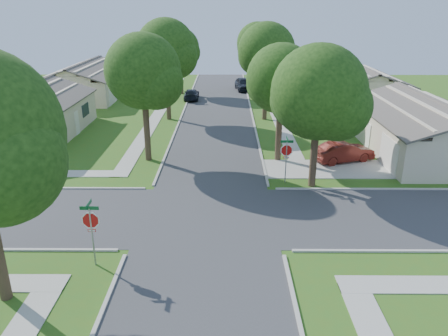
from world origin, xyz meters
TOP-DOWN VIEW (x-y plane):
  - ground at (0.00, 0.00)m, footprint 100.00×100.00m
  - road_ns at (0.00, 0.00)m, footprint 7.00×100.00m
  - sidewalk_ne at (6.10, 26.00)m, footprint 1.20×40.00m
  - sidewalk_nw at (-6.10, 26.00)m, footprint 1.20×40.00m
  - driveway at (7.90, 7.10)m, footprint 8.80×3.60m
  - stop_sign_sw at (-4.70, -4.70)m, footprint 1.05×0.80m
  - stop_sign_ne at (4.70, 4.70)m, footprint 1.05×0.80m
  - tree_e_near at (4.75, 9.01)m, footprint 4.97×4.80m
  - tree_e_mid at (4.76, 21.01)m, footprint 5.59×5.40m
  - tree_e_far at (4.75, 34.01)m, footprint 5.17×5.00m
  - tree_w_near at (-4.64, 9.01)m, footprint 5.38×5.20m
  - tree_w_mid at (-4.64, 21.01)m, footprint 5.80×5.60m
  - tree_w_far at (-4.65, 34.01)m, footprint 4.76×4.60m
  - tree_ne_corner at (6.36, 4.21)m, footprint 5.80×5.60m
  - house_ne_near at (15.99, 11.00)m, footprint 8.42×13.60m
  - house_ne_far at (15.99, 29.00)m, footprint 8.42×13.60m
  - house_nw_near at (-15.99, 15.00)m, footprint 8.42×13.60m
  - house_nw_far at (-15.99, 32.00)m, footprint 8.42×13.60m
  - car_driveway at (9.37, 8.70)m, footprint 4.65×2.90m
  - car_curb_east at (3.20, 36.46)m, footprint 2.52×4.99m
  - car_curb_west at (-3.20, 30.46)m, footprint 1.85×4.28m

SIDE VIEW (x-z plane):
  - ground at x=0.00m, z-range 0.00..0.00m
  - road_ns at x=0.00m, z-range -0.01..0.01m
  - sidewalk_ne at x=6.10m, z-range 0.00..0.04m
  - sidewalk_nw at x=-6.10m, z-range 0.00..0.04m
  - driveway at x=7.90m, z-range 0.00..0.05m
  - car_curb_west at x=-3.20m, z-range 0.00..1.23m
  - car_driveway at x=9.37m, z-range 0.00..1.45m
  - car_curb_east at x=3.20m, z-range 0.00..1.63m
  - house_ne_near at x=15.99m, z-range -0.60..3.63m
  - house_ne_far at x=15.99m, z-range -0.60..3.63m
  - house_nw_near at x=-15.99m, z-range -0.60..3.63m
  - house_nw_far at x=-15.99m, z-range -0.60..3.63m
  - stop_sign_sw at x=-4.70m, z-range 0.54..3.52m
  - stop_sign_ne at x=4.70m, z-range 0.54..3.52m
  - tree_w_far at x=-4.65m, z-range 1.49..9.52m
  - tree_ne_corner at x=6.36m, z-range 1.26..9.92m
  - tree_e_near at x=4.75m, z-range 1.50..9.78m
  - tree_e_far at x=4.75m, z-range 1.62..10.34m
  - tree_w_near at x=-4.64m, z-range 1.63..10.60m
  - tree_e_mid at x=4.76m, z-range 1.64..10.86m
  - tree_w_mid at x=-4.64m, z-range 1.71..11.27m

